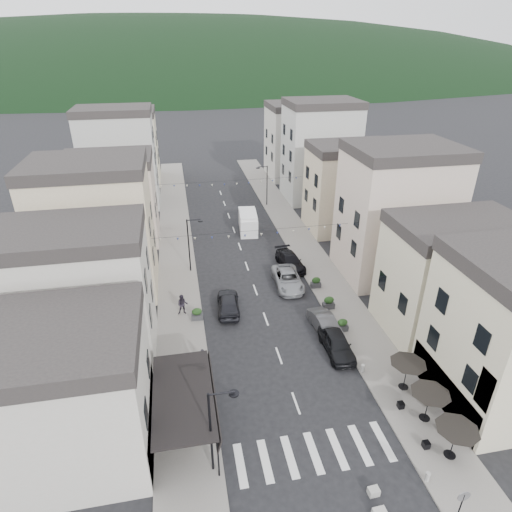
% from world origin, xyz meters
% --- Properties ---
extents(ground, '(700.00, 700.00, 0.00)m').
position_xyz_m(ground, '(0.00, 0.00, 0.00)').
color(ground, black).
rests_on(ground, ground).
extents(sidewalk_left, '(4.00, 76.00, 0.12)m').
position_xyz_m(sidewalk_left, '(-7.50, 32.00, 0.06)').
color(sidewalk_left, slate).
rests_on(sidewalk_left, ground).
extents(sidewalk_right, '(4.00, 76.00, 0.12)m').
position_xyz_m(sidewalk_right, '(7.50, 32.00, 0.06)').
color(sidewalk_right, slate).
rests_on(sidewalk_right, ground).
extents(hill_backdrop, '(640.00, 360.00, 70.00)m').
position_xyz_m(hill_backdrop, '(0.00, 300.00, 0.00)').
color(hill_backdrop, black).
rests_on(hill_backdrop, ground).
extents(boutique_building, '(12.00, 8.00, 8.00)m').
position_xyz_m(boutique_building, '(-15.50, 5.00, 4.00)').
color(boutique_building, '#B8B4A8').
rests_on(boutique_building, ground).
extents(boutique_awning, '(3.77, 7.50, 3.28)m').
position_xyz_m(boutique_awning, '(-7.25, 5.00, 3.11)').
color(boutique_awning, black).
rests_on(boutique_awning, ground).
extents(buildings_row_left, '(10.20, 54.16, 14.00)m').
position_xyz_m(buildings_row_left, '(-14.50, 37.75, 6.12)').
color(buildings_row_left, '#B8B4A8').
rests_on(buildings_row_left, ground).
extents(buildings_row_right, '(10.20, 54.16, 14.50)m').
position_xyz_m(buildings_row_right, '(14.50, 36.59, 6.32)').
color(buildings_row_right, beige).
rests_on(buildings_row_right, ground).
extents(cafe_terrace, '(2.50, 8.10, 2.53)m').
position_xyz_m(cafe_terrace, '(7.70, 2.80, 2.36)').
color(cafe_terrace, black).
rests_on(cafe_terrace, ground).
extents(streetlamp_left_near, '(1.70, 0.56, 6.00)m').
position_xyz_m(streetlamp_left_near, '(-5.82, 2.00, 3.70)').
color(streetlamp_left_near, black).
rests_on(streetlamp_left_near, ground).
extents(streetlamp_left_far, '(1.70, 0.56, 6.00)m').
position_xyz_m(streetlamp_left_far, '(-5.82, 26.00, 3.70)').
color(streetlamp_left_far, black).
rests_on(streetlamp_left_far, ground).
extents(streetlamp_right_far, '(1.70, 0.56, 6.00)m').
position_xyz_m(streetlamp_right_far, '(5.82, 44.00, 3.70)').
color(streetlamp_right_far, black).
rests_on(streetlamp_right_far, ground).
extents(traffic_sign, '(0.70, 0.07, 2.70)m').
position_xyz_m(traffic_sign, '(5.80, -3.50, 1.93)').
color(traffic_sign, black).
rests_on(traffic_sign, ground).
extents(bollards, '(11.66, 10.26, 0.60)m').
position_xyz_m(bollards, '(0.00, 5.50, 0.42)').
color(bollards, gray).
rests_on(bollards, ground).
extents(bunting_near, '(19.00, 0.28, 0.62)m').
position_xyz_m(bunting_near, '(0.00, 22.00, 5.65)').
color(bunting_near, black).
rests_on(bunting_near, ground).
extents(bunting_far, '(19.00, 0.28, 0.62)m').
position_xyz_m(bunting_far, '(0.00, 38.00, 5.65)').
color(bunting_far, black).
rests_on(bunting_far, ground).
extents(parked_car_a, '(1.94, 4.80, 1.63)m').
position_xyz_m(parked_car_a, '(4.60, 10.62, 0.82)').
color(parked_car_a, black).
rests_on(parked_car_a, ground).
extents(parked_car_b, '(2.12, 4.60, 1.46)m').
position_xyz_m(parked_car_b, '(4.60, 13.34, 0.73)').
color(parked_car_b, '#353537').
rests_on(parked_car_b, ground).
extents(parked_car_c, '(2.84, 5.76, 1.57)m').
position_xyz_m(parked_car_c, '(3.34, 21.14, 0.79)').
color(parked_car_c, gray).
rests_on(parked_car_c, ground).
extents(parked_car_d, '(2.72, 5.39, 1.50)m').
position_xyz_m(parked_car_d, '(4.60, 24.92, 0.75)').
color(parked_car_d, black).
rests_on(parked_car_d, ground).
extents(parked_car_e, '(2.36, 5.00, 1.65)m').
position_xyz_m(parked_car_e, '(-3.09, 17.94, 0.83)').
color(parked_car_e, black).
rests_on(parked_car_e, ground).
extents(delivery_van, '(2.71, 5.65, 2.62)m').
position_xyz_m(delivery_van, '(1.79, 35.48, 1.28)').
color(delivery_van, white).
rests_on(delivery_van, ground).
extents(pedestrian_a, '(0.62, 0.42, 1.67)m').
position_xyz_m(pedestrian_a, '(-5.95, 10.63, 0.96)').
color(pedestrian_a, black).
rests_on(pedestrian_a, sidewalk_left).
extents(pedestrian_b, '(1.00, 0.80, 1.96)m').
position_xyz_m(pedestrian_b, '(-7.19, 18.03, 1.10)').
color(pedestrian_b, black).
rests_on(pedestrian_b, sidewalk_left).
extents(concrete_block_b, '(0.63, 0.49, 0.45)m').
position_xyz_m(concrete_block_b, '(2.42, -1.15, 0.23)').
color(concrete_block_b, '#9E9C96').
rests_on(concrete_block_b, ground).
extents(planter_la, '(1.23, 0.88, 1.24)m').
position_xyz_m(planter_la, '(-6.00, 6.60, 0.72)').
color(planter_la, '#28282A').
rests_on(planter_la, sidewalk_left).
extents(planter_lb, '(1.07, 0.66, 1.14)m').
position_xyz_m(planter_lb, '(-6.00, 16.96, 0.67)').
color(planter_lb, '#323335').
rests_on(planter_lb, sidewalk_left).
extents(planter_ra, '(1.03, 0.60, 1.12)m').
position_xyz_m(planter_ra, '(6.00, 13.04, 0.67)').
color(planter_ra, '#313134').
rests_on(planter_ra, sidewalk_right).
extents(planter_rb, '(1.09, 0.62, 1.20)m').
position_xyz_m(planter_rb, '(6.00, 16.46, 0.70)').
color(planter_rb, '#2F2F32').
rests_on(planter_rb, sidewalk_right).
extents(planter_rc, '(1.01, 0.58, 1.11)m').
position_xyz_m(planter_rc, '(6.00, 20.21, 0.66)').
color(planter_rc, '#2F2F32').
rests_on(planter_rc, sidewalk_right).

